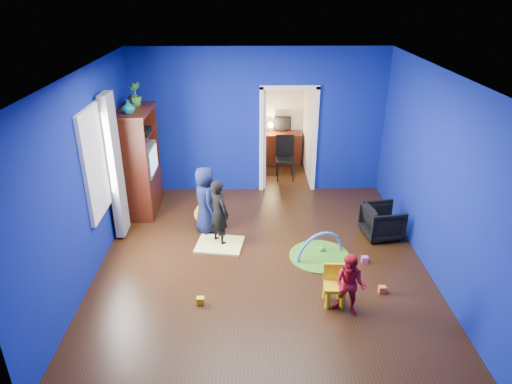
{
  "coord_description": "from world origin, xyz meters",
  "views": [
    {
      "loc": [
        -0.19,
        -6.01,
        3.99
      ],
      "look_at": [
        -0.09,
        0.4,
        1.02
      ],
      "focal_mm": 32.0,
      "sensor_mm": 36.0,
      "label": 1
    }
  ],
  "objects_px": {
    "toddler_red": "(350,285)",
    "play_mat": "(320,256)",
    "child_black": "(219,212)",
    "hopper_ball": "(205,214)",
    "folding_chair": "(285,159)",
    "child_navy": "(205,200)",
    "vase": "(128,107)",
    "tv_armoire": "(139,162)",
    "crt_tv": "(141,160)",
    "study_desk": "(282,148)",
    "armchair": "(382,221)",
    "kid_chair": "(334,288)"
  },
  "relations": [
    {
      "from": "child_black",
      "to": "kid_chair",
      "type": "bearing_deg",
      "value": -176.64
    },
    {
      "from": "toddler_red",
      "to": "play_mat",
      "type": "relative_size",
      "value": 0.91
    },
    {
      "from": "child_navy",
      "to": "toddler_red",
      "type": "relative_size",
      "value": 1.37
    },
    {
      "from": "child_navy",
      "to": "kid_chair",
      "type": "relative_size",
      "value": 2.39
    },
    {
      "from": "child_black",
      "to": "hopper_ball",
      "type": "bearing_deg",
      "value": -16.96
    },
    {
      "from": "hopper_ball",
      "to": "kid_chair",
      "type": "xyz_separation_m",
      "value": [
        1.94,
        -2.27,
        0.06
      ]
    },
    {
      "from": "play_mat",
      "to": "hopper_ball",
      "type": "bearing_deg",
      "value": 149.38
    },
    {
      "from": "armchair",
      "to": "kid_chair",
      "type": "height_order",
      "value": "armchair"
    },
    {
      "from": "hopper_ball",
      "to": "armchair",
      "type": "bearing_deg",
      "value": -9.04
    },
    {
      "from": "hopper_ball",
      "to": "folding_chair",
      "type": "bearing_deg",
      "value": 52.17
    },
    {
      "from": "child_black",
      "to": "hopper_ball",
      "type": "distance_m",
      "value": 0.81
    },
    {
      "from": "toddler_red",
      "to": "study_desk",
      "type": "relative_size",
      "value": 0.99
    },
    {
      "from": "armchair",
      "to": "tv_armoire",
      "type": "distance_m",
      "value": 4.46
    },
    {
      "from": "child_black",
      "to": "hopper_ball",
      "type": "xyz_separation_m",
      "value": [
        -0.3,
        0.65,
        -0.37
      ]
    },
    {
      "from": "study_desk",
      "to": "folding_chair",
      "type": "relative_size",
      "value": 0.96
    },
    {
      "from": "crt_tv",
      "to": "kid_chair",
      "type": "bearing_deg",
      "value": -42.54
    },
    {
      "from": "toddler_red",
      "to": "hopper_ball",
      "type": "relative_size",
      "value": 2.28
    },
    {
      "from": "toddler_red",
      "to": "folding_chair",
      "type": "bearing_deg",
      "value": 127.11
    },
    {
      "from": "child_navy",
      "to": "toddler_red",
      "type": "distance_m",
      "value": 3.02
    },
    {
      "from": "vase",
      "to": "tv_armoire",
      "type": "height_order",
      "value": "vase"
    },
    {
      "from": "child_black",
      "to": "child_navy",
      "type": "relative_size",
      "value": 0.95
    },
    {
      "from": "child_black",
      "to": "kid_chair",
      "type": "height_order",
      "value": "child_black"
    },
    {
      "from": "child_black",
      "to": "hopper_ball",
      "type": "height_order",
      "value": "child_black"
    },
    {
      "from": "toddler_red",
      "to": "folding_chair",
      "type": "height_order",
      "value": "folding_chair"
    },
    {
      "from": "vase",
      "to": "folding_chair",
      "type": "height_order",
      "value": "vase"
    },
    {
      "from": "armchair",
      "to": "toddler_red",
      "type": "relative_size",
      "value": 0.71
    },
    {
      "from": "child_black",
      "to": "crt_tv",
      "type": "distance_m",
      "value": 1.98
    },
    {
      "from": "child_navy",
      "to": "study_desk",
      "type": "bearing_deg",
      "value": -44.54
    },
    {
      "from": "tv_armoire",
      "to": "toddler_red",
      "type": "bearing_deg",
      "value": -42.78
    },
    {
      "from": "armchair",
      "to": "study_desk",
      "type": "bearing_deg",
      "value": 14.13
    },
    {
      "from": "child_navy",
      "to": "study_desk",
      "type": "relative_size",
      "value": 1.36
    },
    {
      "from": "hopper_ball",
      "to": "child_navy",
      "type": "bearing_deg",
      "value": -78.69
    },
    {
      "from": "child_black",
      "to": "kid_chair",
      "type": "xyz_separation_m",
      "value": [
        1.63,
        -1.62,
        -0.32
      ]
    },
    {
      "from": "tv_armoire",
      "to": "hopper_ball",
      "type": "relative_size",
      "value": 5.13
    },
    {
      "from": "toddler_red",
      "to": "crt_tv",
      "type": "relative_size",
      "value": 1.24
    },
    {
      "from": "crt_tv",
      "to": "folding_chair",
      "type": "distance_m",
      "value": 3.18
    },
    {
      "from": "folding_chair",
      "to": "tv_armoire",
      "type": "bearing_deg",
      "value": -152.5
    },
    {
      "from": "armchair",
      "to": "study_desk",
      "type": "relative_size",
      "value": 0.7
    },
    {
      "from": "toddler_red",
      "to": "vase",
      "type": "distance_m",
      "value": 4.6
    },
    {
      "from": "kid_chair",
      "to": "child_navy",
      "type": "bearing_deg",
      "value": 136.66
    },
    {
      "from": "vase",
      "to": "hopper_ball",
      "type": "height_order",
      "value": "vase"
    },
    {
      "from": "child_navy",
      "to": "crt_tv",
      "type": "distance_m",
      "value": 1.54
    },
    {
      "from": "kid_chair",
      "to": "vase",
      "type": "bearing_deg",
      "value": 144.53
    },
    {
      "from": "child_black",
      "to": "toddler_red",
      "type": "relative_size",
      "value": 1.3
    },
    {
      "from": "hopper_ball",
      "to": "play_mat",
      "type": "bearing_deg",
      "value": -30.62
    },
    {
      "from": "armchair",
      "to": "play_mat",
      "type": "bearing_deg",
      "value": 110.87
    },
    {
      "from": "crt_tv",
      "to": "study_desk",
      "type": "height_order",
      "value": "crt_tv"
    },
    {
      "from": "crt_tv",
      "to": "study_desk",
      "type": "xyz_separation_m",
      "value": [
        2.77,
        2.42,
        -0.65
      ]
    },
    {
      "from": "armchair",
      "to": "vase",
      "type": "relative_size",
      "value": 2.69
    },
    {
      "from": "armchair",
      "to": "toddler_red",
      "type": "distance_m",
      "value": 2.21
    }
  ]
}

